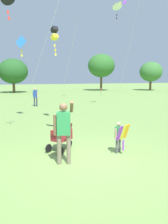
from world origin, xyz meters
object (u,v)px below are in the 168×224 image
object	(u,v)px
kite_green_novelty	(55,34)
person_sitting_far	(35,95)
child_with_butterfly_kite	(119,135)
kite_blue_high	(20,45)
person_adult_flyer	(64,128)
stroller	(62,133)
kite_orange_delta	(117,8)

from	to	relation	value
kite_green_novelty	person_sitting_far	xyz separation A→B (m)	(-0.58, 7.00, -3.75)
child_with_butterfly_kite	kite_blue_high	size ratio (longest dim) A/B	0.22
person_adult_flyer	kite_green_novelty	world-z (taller)	kite_green_novelty
person_adult_flyer	kite_green_novelty	size ratio (longest dim) A/B	0.37
stroller	kite_green_novelty	xyz separation A→B (m)	(0.57, 4.79, 4.05)
kite_blue_high	person_sitting_far	size ratio (longest dim) A/B	3.11
kite_blue_high	person_sitting_far	xyz separation A→B (m)	(1.17, 5.70, -3.28)
kite_orange_delta	kite_green_novelty	distance (m)	7.55
person_adult_flyer	person_sitting_far	bearing A→B (deg)	89.25
child_with_butterfly_kite	kite_blue_high	xyz separation A→B (m)	(-2.93, 6.86, 3.55)
kite_green_novelty	person_sitting_far	distance (m)	7.96
kite_green_novelty	person_sitting_far	size ratio (longest dim) A/B	3.29
person_sitting_far	person_adult_flyer	bearing A→B (deg)	-90.75
child_with_butterfly_kite	kite_green_novelty	size ratio (longest dim) A/B	0.21
stroller	kite_green_novelty	size ratio (longest dim) A/B	0.20
child_with_butterfly_kite	kite_green_novelty	world-z (taller)	kite_green_novelty
stroller	kite_orange_delta	distance (m)	12.97
kite_orange_delta	person_sitting_far	bearing A→B (deg)	156.68
child_with_butterfly_kite	kite_orange_delta	xyz separation A→B (m)	(4.25, 9.98, 6.87)
person_adult_flyer	kite_green_novelty	distance (m)	7.01
kite_blue_high	person_sitting_far	world-z (taller)	kite_blue_high
child_with_butterfly_kite	kite_orange_delta	size ratio (longest dim) A/B	0.13
kite_orange_delta	kite_green_novelty	world-z (taller)	kite_orange_delta
kite_orange_delta	kite_green_novelty	size ratio (longest dim) A/B	1.55
person_adult_flyer	stroller	distance (m)	1.29
kite_blue_high	kite_orange_delta	bearing A→B (deg)	23.48
kite_green_novelty	person_sitting_far	bearing A→B (deg)	94.70
kite_blue_high	child_with_butterfly_kite	bearing A→B (deg)	-66.90
child_with_butterfly_kite	stroller	xyz separation A→B (m)	(-1.76, 0.77, -0.02)
child_with_butterfly_kite	kite_green_novelty	distance (m)	6.97
person_sitting_far	stroller	bearing A→B (deg)	-89.99
child_with_butterfly_kite	kite_orange_delta	bearing A→B (deg)	66.95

